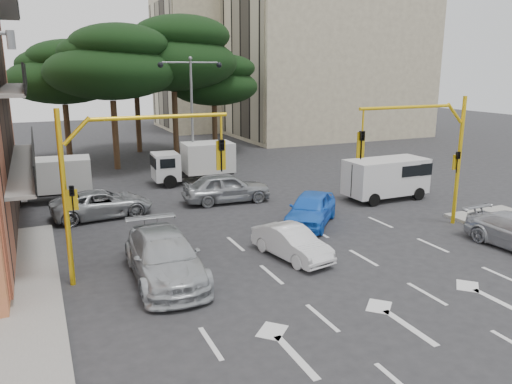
% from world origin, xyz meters
% --- Properties ---
extents(ground, '(120.00, 120.00, 0.00)m').
position_xyz_m(ground, '(0.00, 0.00, 0.00)').
color(ground, '#28282B').
rests_on(ground, ground).
extents(median_strip, '(1.40, 6.00, 0.15)m').
position_xyz_m(median_strip, '(0.00, 16.00, 0.07)').
color(median_strip, gray).
rests_on(median_strip, ground).
extents(apartment_beige_near, '(20.20, 12.15, 18.70)m').
position_xyz_m(apartment_beige_near, '(19.95, 32.00, 9.35)').
color(apartment_beige_near, tan).
rests_on(apartment_beige_near, ground).
extents(apartment_beige_far, '(16.20, 12.15, 16.70)m').
position_xyz_m(apartment_beige_far, '(12.95, 44.00, 8.35)').
color(apartment_beige_far, tan).
rests_on(apartment_beige_far, ground).
extents(pine_left_near, '(9.15, 9.15, 10.23)m').
position_xyz_m(pine_left_near, '(-3.94, 21.96, 7.60)').
color(pine_left_near, '#382616').
rests_on(pine_left_near, ground).
extents(pine_center, '(9.98, 9.98, 11.16)m').
position_xyz_m(pine_center, '(1.06, 23.96, 8.30)').
color(pine_center, '#382616').
rests_on(pine_center, ground).
extents(pine_left_far, '(8.32, 8.32, 9.30)m').
position_xyz_m(pine_left_far, '(-6.94, 25.96, 6.91)').
color(pine_left_far, '#382616').
rests_on(pine_left_far, ground).
extents(pine_right, '(7.49, 7.49, 8.37)m').
position_xyz_m(pine_right, '(5.06, 25.96, 6.22)').
color(pine_right, '#382616').
rests_on(pine_right, ground).
extents(pine_back, '(9.15, 9.15, 10.23)m').
position_xyz_m(pine_back, '(-0.94, 28.96, 7.60)').
color(pine_back, '#382616').
rests_on(pine_back, ground).
extents(signal_mast_right, '(5.79, 0.37, 6.00)m').
position_xyz_m(signal_mast_right, '(6.80, 1.99, 3.88)').
color(signal_mast_right, yellow).
rests_on(signal_mast_right, ground).
extents(signal_mast_left, '(5.79, 0.37, 6.00)m').
position_xyz_m(signal_mast_left, '(-6.80, 1.99, 3.88)').
color(signal_mast_left, yellow).
rests_on(signal_mast_left, ground).
extents(street_lamp_center, '(4.16, 0.36, 7.77)m').
position_xyz_m(street_lamp_center, '(0.00, 16.00, 5.43)').
color(street_lamp_center, slate).
rests_on(street_lamp_center, median_strip).
extents(car_white_hatch, '(2.01, 3.94, 1.24)m').
position_xyz_m(car_white_hatch, '(-0.56, 1.19, 0.62)').
color(car_white_hatch, silver).
rests_on(car_white_hatch, ground).
extents(car_blue_compact, '(4.39, 4.54, 1.54)m').
position_xyz_m(car_blue_compact, '(2.28, 4.61, 0.77)').
color(car_blue_compact, blue).
rests_on(car_blue_compact, ground).
extents(car_silver_wagon, '(2.51, 5.71, 1.63)m').
position_xyz_m(car_silver_wagon, '(-5.57, 1.21, 0.82)').
color(car_silver_wagon, '#B0B4B9').
rests_on(car_silver_wagon, ground).
extents(car_silver_cross_a, '(5.06, 2.68, 1.36)m').
position_xyz_m(car_silver_cross_a, '(-6.59, 9.88, 0.68)').
color(car_silver_cross_a, '#9CA0A4').
rests_on(car_silver_cross_a, ground).
extents(car_silver_cross_b, '(4.94, 2.28, 1.64)m').
position_xyz_m(car_silver_cross_b, '(0.07, 10.03, 0.82)').
color(car_silver_cross_b, '#999DA0').
rests_on(car_silver_cross_b, ground).
extents(van_white, '(4.70, 2.19, 2.33)m').
position_xyz_m(van_white, '(8.50, 7.03, 1.17)').
color(van_white, silver).
rests_on(van_white, ground).
extents(box_truck_a, '(5.03, 2.37, 2.41)m').
position_xyz_m(box_truck_a, '(-9.00, 14.00, 1.21)').
color(box_truck_a, white).
rests_on(box_truck_a, ground).
extents(box_truck_b, '(5.31, 2.44, 2.56)m').
position_xyz_m(box_truck_b, '(-0.17, 15.35, 1.28)').
color(box_truck_b, silver).
rests_on(box_truck_b, ground).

